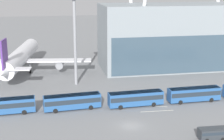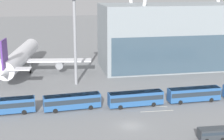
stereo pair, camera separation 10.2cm
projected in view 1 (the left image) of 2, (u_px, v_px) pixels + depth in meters
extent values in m
plane|color=slate|center=(131.00, 126.00, 64.93)|extent=(440.00, 440.00, 0.00)
cylinder|color=white|center=(20.00, 56.00, 103.10)|extent=(9.86, 36.61, 4.85)
sphere|color=white|center=(31.00, 46.00, 120.64)|extent=(4.76, 4.76, 4.76)
cone|color=white|center=(5.00, 72.00, 85.55)|extent=(5.68, 8.53, 4.61)
cube|color=white|center=(19.00, 61.00, 101.17)|extent=(42.78, 10.01, 0.35)
cylinder|color=gray|center=(60.00, 65.00, 102.03)|extent=(2.61, 3.33, 2.21)
cube|color=#5B338C|center=(4.00, 54.00, 85.32)|extent=(1.10, 5.09, 7.26)
cube|color=white|center=(6.00, 69.00, 86.28)|extent=(12.94, 4.93, 0.28)
cylinder|color=gray|center=(28.00, 55.00, 115.44)|extent=(0.36, 0.36, 3.64)
cylinder|color=black|center=(29.00, 61.00, 115.90)|extent=(0.60, 1.15, 1.10)
cylinder|color=gray|center=(8.00, 66.00, 101.40)|extent=(0.36, 0.36, 3.64)
cylinder|color=black|center=(9.00, 72.00, 101.85)|extent=(0.60, 1.15, 1.10)
cylinder|color=gray|center=(30.00, 65.00, 101.67)|extent=(0.36, 0.36, 3.64)
cylinder|color=black|center=(30.00, 71.00, 102.13)|extent=(0.60, 1.15, 1.10)
cylinder|color=white|center=(165.00, 44.00, 122.24)|extent=(4.48, 37.43, 4.36)
sphere|color=white|center=(149.00, 36.00, 140.03)|extent=(4.27, 4.27, 4.27)
cone|color=white|center=(185.00, 55.00, 104.44)|extent=(4.17, 8.23, 4.14)
cube|color=white|center=(167.00, 47.00, 120.26)|extent=(38.84, 3.15, 0.35)
cylinder|color=gray|center=(137.00, 52.00, 118.63)|extent=(2.22, 3.08, 2.21)
cylinder|color=gray|center=(195.00, 50.00, 122.56)|extent=(2.22, 3.08, 2.21)
cube|color=#19724C|center=(185.00, 40.00, 104.22)|extent=(0.42, 5.20, 7.42)
cube|color=white|center=(184.00, 53.00, 105.20)|extent=(11.34, 3.24, 0.28)
cylinder|color=gray|center=(154.00, 45.00, 134.77)|extent=(0.36, 0.36, 3.90)
cylinder|color=black|center=(154.00, 49.00, 135.25)|extent=(0.45, 1.10, 1.10)
cylinder|color=gray|center=(159.00, 52.00, 120.15)|extent=(0.36, 0.36, 3.90)
cylinder|color=black|center=(159.00, 58.00, 120.64)|extent=(0.45, 1.10, 1.10)
cylinder|color=gray|center=(174.00, 52.00, 121.18)|extent=(0.36, 0.36, 3.90)
cylinder|color=black|center=(174.00, 57.00, 121.66)|extent=(0.45, 1.10, 1.10)
cube|color=#285693|center=(5.00, 106.00, 70.26)|extent=(12.22, 3.27, 2.88)
cube|color=#232D38|center=(5.00, 104.00, 70.19)|extent=(11.98, 3.29, 1.01)
cube|color=silver|center=(4.00, 99.00, 69.91)|extent=(11.86, 3.17, 0.12)
cylinder|color=black|center=(24.00, 108.00, 72.57)|extent=(1.02, 0.36, 1.00)
cylinder|color=black|center=(24.00, 112.00, 70.37)|extent=(1.02, 0.36, 1.00)
cube|color=#285693|center=(72.00, 101.00, 72.81)|extent=(12.27, 3.56, 2.88)
cube|color=#232D38|center=(72.00, 100.00, 72.73)|extent=(12.03, 3.57, 1.01)
cube|color=silver|center=(72.00, 95.00, 72.46)|extent=(11.90, 3.45, 0.12)
cylinder|color=black|center=(89.00, 104.00, 75.20)|extent=(1.02, 0.38, 1.00)
cylinder|color=black|center=(91.00, 107.00, 73.01)|extent=(1.02, 0.38, 1.00)
cylinder|color=black|center=(54.00, 107.00, 73.27)|extent=(1.02, 0.38, 1.00)
cylinder|color=black|center=(55.00, 111.00, 71.07)|extent=(1.02, 0.38, 1.00)
cube|color=#285693|center=(136.00, 98.00, 74.74)|extent=(12.21, 3.16, 2.88)
cube|color=#232D38|center=(136.00, 97.00, 74.66)|extent=(11.97, 3.18, 1.01)
cube|color=silver|center=(136.00, 92.00, 74.39)|extent=(11.84, 3.06, 0.12)
cylinder|color=black|center=(150.00, 101.00, 77.02)|extent=(1.01, 0.35, 1.00)
cylinder|color=black|center=(154.00, 104.00, 74.81)|extent=(1.01, 0.35, 1.00)
cylinder|color=black|center=(118.00, 104.00, 75.33)|extent=(1.01, 0.35, 1.00)
cylinder|color=black|center=(120.00, 107.00, 73.11)|extent=(1.01, 0.35, 1.00)
cube|color=#285693|center=(194.00, 94.00, 77.66)|extent=(12.17, 2.93, 2.88)
cube|color=#232D38|center=(194.00, 93.00, 77.58)|extent=(11.93, 2.95, 1.01)
cube|color=silver|center=(194.00, 88.00, 77.31)|extent=(11.80, 2.84, 0.12)
cylinder|color=black|center=(206.00, 97.00, 79.88)|extent=(1.01, 0.33, 1.00)
cylinder|color=black|center=(211.00, 100.00, 77.65)|extent=(1.01, 0.33, 1.00)
cylinder|color=black|center=(176.00, 99.00, 78.32)|extent=(1.01, 0.33, 1.00)
cylinder|color=black|center=(180.00, 102.00, 76.09)|extent=(1.01, 0.33, 1.00)
cube|color=#2D3338|center=(213.00, 133.00, 59.13)|extent=(4.97, 2.26, 1.74)
cube|color=#232D38|center=(213.00, 132.00, 59.06)|extent=(4.82, 2.28, 0.52)
cylinder|color=black|center=(207.00, 140.00, 58.19)|extent=(0.71, 0.25, 0.70)
cylinder|color=black|center=(202.00, 135.00, 60.08)|extent=(0.71, 0.25, 0.70)
cylinder|color=black|center=(223.00, 139.00, 58.60)|extent=(0.71, 0.25, 0.70)
cylinder|color=black|center=(218.00, 134.00, 60.48)|extent=(0.71, 0.25, 0.70)
cylinder|color=gray|center=(75.00, 43.00, 88.50)|extent=(0.80, 0.80, 22.34)
cube|color=silver|center=(145.00, 106.00, 75.42)|extent=(9.53, 3.25, 0.01)
cube|color=silver|center=(157.00, 111.00, 72.34)|extent=(7.17, 0.55, 0.01)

